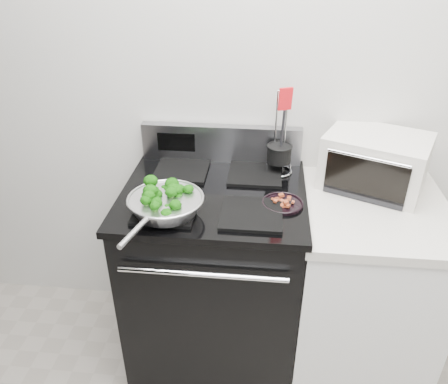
# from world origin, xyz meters

# --- Properties ---
(back_wall) EXTENTS (4.00, 0.02, 2.70)m
(back_wall) POSITION_xyz_m (0.00, 1.75, 1.35)
(back_wall) COLOR silver
(back_wall) RESTS_ON ground
(gas_range) EXTENTS (0.79, 0.69, 1.13)m
(gas_range) POSITION_xyz_m (-0.30, 1.41, 0.49)
(gas_range) COLOR black
(gas_range) RESTS_ON floor
(counter) EXTENTS (0.62, 0.68, 0.92)m
(counter) POSITION_xyz_m (0.39, 1.41, 0.46)
(counter) COLOR white
(counter) RESTS_ON floor
(skillet) EXTENTS (0.30, 0.47, 0.06)m
(skillet) POSITION_xyz_m (-0.46, 1.21, 1.00)
(skillet) COLOR silver
(skillet) RESTS_ON gas_range
(broccoli_pile) EXTENTS (0.23, 0.23, 0.08)m
(broccoli_pile) POSITION_xyz_m (-0.46, 1.22, 1.02)
(broccoli_pile) COLOR black
(broccoli_pile) RESTS_ON skillet
(bacon_plate) EXTENTS (0.17, 0.17, 0.04)m
(bacon_plate) POSITION_xyz_m (-0.01, 1.33, 0.97)
(bacon_plate) COLOR black
(bacon_plate) RESTS_ON gas_range
(utensil_holder) EXTENTS (0.13, 0.13, 0.40)m
(utensil_holder) POSITION_xyz_m (-0.02, 1.62, 1.02)
(utensil_holder) COLOR silver
(utensil_holder) RESTS_ON gas_range
(toaster_oven) EXTENTS (0.51, 0.46, 0.24)m
(toaster_oven) POSITION_xyz_m (0.39, 1.59, 1.04)
(toaster_oven) COLOR silver
(toaster_oven) RESTS_ON counter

